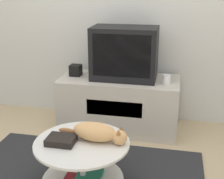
{
  "coord_description": "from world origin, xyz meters",
  "views": [
    {
      "loc": [
        0.69,
        -1.93,
        1.56
      ],
      "look_at": [
        0.15,
        0.64,
        0.64
      ],
      "focal_mm": 50.0,
      "sensor_mm": 36.0,
      "label": 1
    }
  ],
  "objects_px": {
    "dvd_box": "(61,140)",
    "cat": "(97,132)",
    "speaker": "(76,70)",
    "tv": "(124,53)"
  },
  "relations": [
    {
      "from": "dvd_box",
      "to": "cat",
      "type": "bearing_deg",
      "value": 22.04
    },
    {
      "from": "speaker",
      "to": "dvd_box",
      "type": "height_order",
      "value": "speaker"
    },
    {
      "from": "dvd_box",
      "to": "cat",
      "type": "distance_m",
      "value": 0.27
    },
    {
      "from": "speaker",
      "to": "cat",
      "type": "relative_size",
      "value": 0.21
    },
    {
      "from": "speaker",
      "to": "cat",
      "type": "height_order",
      "value": "speaker"
    },
    {
      "from": "tv",
      "to": "speaker",
      "type": "bearing_deg",
      "value": -179.74
    },
    {
      "from": "tv",
      "to": "speaker",
      "type": "xyz_separation_m",
      "value": [
        -0.54,
        -0.0,
        -0.21
      ]
    },
    {
      "from": "tv",
      "to": "speaker",
      "type": "height_order",
      "value": "tv"
    },
    {
      "from": "speaker",
      "to": "cat",
      "type": "xyz_separation_m",
      "value": [
        0.53,
        -1.12,
        -0.14
      ]
    },
    {
      "from": "tv",
      "to": "dvd_box",
      "type": "xyz_separation_m",
      "value": [
        -0.26,
        -1.22,
        -0.39
      ]
    }
  ]
}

